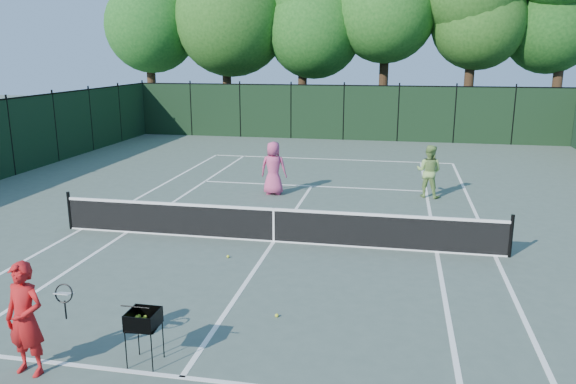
% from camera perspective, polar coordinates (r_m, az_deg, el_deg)
% --- Properties ---
extents(ground, '(90.00, 90.00, 0.00)m').
position_cam_1_polar(ground, '(14.64, -1.46, -5.08)').
color(ground, '#47564C').
rests_on(ground, ground).
extents(sideline_doubles_left, '(0.10, 23.77, 0.01)m').
position_cam_1_polar(sideline_doubles_left, '(16.66, -20.23, -3.57)').
color(sideline_doubles_left, white).
rests_on(sideline_doubles_left, ground).
extents(sideline_doubles_right, '(0.10, 23.77, 0.01)m').
position_cam_1_polar(sideline_doubles_right, '(14.52, 20.30, -6.12)').
color(sideline_doubles_right, white).
rests_on(sideline_doubles_right, ground).
extents(sideline_singles_left, '(0.10, 23.77, 0.01)m').
position_cam_1_polar(sideline_singles_left, '(16.01, -16.02, -3.94)').
color(sideline_singles_left, white).
rests_on(sideline_singles_left, ground).
extents(sideline_singles_right, '(0.10, 23.77, 0.01)m').
position_cam_1_polar(sideline_singles_right, '(14.36, 14.88, -5.94)').
color(sideline_singles_right, white).
rests_on(sideline_singles_right, ground).
extents(baseline_far, '(10.97, 0.10, 0.01)m').
position_cam_1_polar(baseline_far, '(26.01, 4.27, 3.35)').
color(baseline_far, white).
rests_on(baseline_far, ground).
extents(service_line_near, '(8.23, 0.10, 0.01)m').
position_cam_1_polar(service_line_near, '(9.08, -10.75, -18.01)').
color(service_line_near, white).
rests_on(service_line_near, ground).
extents(service_line_far, '(8.23, 0.10, 0.01)m').
position_cam_1_polar(service_line_far, '(20.69, 2.41, 0.61)').
color(service_line_far, white).
rests_on(service_line_far, ground).
extents(center_service_line, '(0.10, 12.80, 0.01)m').
position_cam_1_polar(center_service_line, '(14.64, -1.46, -5.07)').
color(center_service_line, white).
rests_on(center_service_line, ground).
extents(tennis_net, '(11.69, 0.09, 1.06)m').
position_cam_1_polar(tennis_net, '(14.49, -1.47, -3.30)').
color(tennis_net, black).
rests_on(tennis_net, ground).
extents(fence_far, '(24.00, 0.05, 3.00)m').
position_cam_1_polar(fence_far, '(31.81, 5.67, 7.98)').
color(fence_far, black).
rests_on(fence_far, ground).
extents(tree_2, '(6.00, 6.00, 12.40)m').
position_cam_1_polar(tree_2, '(35.93, 1.53, 18.67)').
color(tree_2, black).
rests_on(tree_2, ground).
extents(coach, '(0.99, 0.60, 1.79)m').
position_cam_1_polar(coach, '(9.48, -25.13, -11.60)').
color(coach, red).
rests_on(coach, ground).
extents(player_pink, '(0.92, 0.61, 1.84)m').
position_cam_1_polar(player_pink, '(19.29, -1.48, 2.44)').
color(player_pink, '#C34474').
rests_on(player_pink, ground).
extents(player_green, '(1.04, 0.92, 1.79)m').
position_cam_1_polar(player_green, '(19.52, 14.12, 2.06)').
color(player_green, '#83AD56').
rests_on(player_green, ground).
extents(ball_hopper, '(0.51, 0.51, 0.89)m').
position_cam_1_polar(ball_hopper, '(9.20, -14.50, -12.43)').
color(ball_hopper, black).
rests_on(ball_hopper, ground).
extents(loose_ball_near_cart, '(0.07, 0.07, 0.07)m').
position_cam_1_polar(loose_ball_near_cart, '(10.66, -1.15, -12.43)').
color(loose_ball_near_cart, yellow).
rests_on(loose_ball_near_cart, ground).
extents(loose_ball_midcourt, '(0.07, 0.07, 0.07)m').
position_cam_1_polar(loose_ball_midcourt, '(13.59, -6.12, -6.53)').
color(loose_ball_midcourt, '#D1E02D').
rests_on(loose_ball_midcourt, ground).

